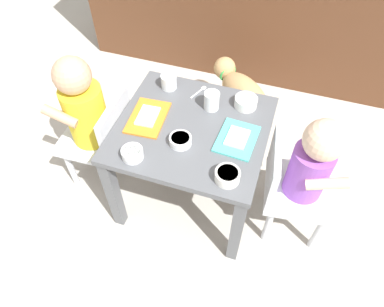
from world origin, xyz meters
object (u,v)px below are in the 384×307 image
(seated_child_left, at_px, (88,112))
(seated_child_right, at_px, (306,168))
(food_tray_left, at_px, (148,117))
(veggie_bowl_near, at_px, (132,153))
(cereal_bowl_left_side, at_px, (246,102))
(food_tray_right, at_px, (237,139))
(water_cup_right, at_px, (212,101))
(water_cup_left, at_px, (169,82))
(spoon_by_left_tray, at_px, (200,91))
(dining_table, at_px, (192,141))
(cereal_bowl_right_side, at_px, (227,176))
(veggie_bowl_far, at_px, (180,140))
(dog, at_px, (241,92))

(seated_child_left, height_order, seated_child_right, seated_child_left)
(seated_child_right, distance_m, food_tray_left, 0.63)
(veggie_bowl_near, xyz_separation_m, cereal_bowl_left_side, (0.32, 0.38, 0.00))
(food_tray_left, distance_m, food_tray_right, 0.36)
(seated_child_right, height_order, water_cup_right, seated_child_right)
(water_cup_left, bearing_deg, water_cup_right, -17.51)
(cereal_bowl_left_side, height_order, spoon_by_left_tray, cereal_bowl_left_side)
(dining_table, xyz_separation_m, food_tray_left, (-0.18, -0.01, 0.09))
(dining_table, height_order, water_cup_right, water_cup_right)
(food_tray_left, relative_size, water_cup_right, 2.82)
(food_tray_left, xyz_separation_m, cereal_bowl_right_side, (0.37, -0.19, 0.02))
(spoon_by_left_tray, bearing_deg, cereal_bowl_right_side, -60.93)
(food_tray_left, bearing_deg, spoon_by_left_tray, 56.10)
(water_cup_right, relative_size, veggie_bowl_near, 0.96)
(cereal_bowl_left_side, relative_size, cereal_bowl_right_side, 1.06)
(spoon_by_left_tray, bearing_deg, veggie_bowl_near, -106.04)
(seated_child_right, distance_m, water_cup_left, 0.65)
(water_cup_right, height_order, veggie_bowl_near, water_cup_right)
(food_tray_left, distance_m, water_cup_right, 0.26)
(food_tray_left, bearing_deg, seated_child_left, -178.31)
(spoon_by_left_tray, bearing_deg, food_tray_right, -45.41)
(seated_child_left, relative_size, food_tray_right, 3.60)
(seated_child_right, distance_m, spoon_by_left_tray, 0.53)
(veggie_bowl_far, bearing_deg, spoon_by_left_tray, 93.83)
(veggie_bowl_near, bearing_deg, seated_child_right, 18.12)
(cereal_bowl_right_side, height_order, veggie_bowl_far, cereal_bowl_right_side)
(food_tray_right, relative_size, cereal_bowl_right_side, 2.18)
(food_tray_right, bearing_deg, dining_table, 176.99)
(seated_child_left, relative_size, veggie_bowl_far, 8.15)
(water_cup_right, bearing_deg, seated_child_left, -163.63)
(dog, bearing_deg, seated_child_left, -133.77)
(veggie_bowl_near, bearing_deg, veggie_bowl_far, 39.51)
(food_tray_left, xyz_separation_m, spoon_by_left_tray, (0.14, 0.21, -0.00))
(seated_child_right, height_order, cereal_bowl_right_side, seated_child_right)
(spoon_by_left_tray, bearing_deg, seated_child_left, -151.83)
(food_tray_right, relative_size, veggie_bowl_far, 2.27)
(food_tray_right, height_order, cereal_bowl_right_side, cereal_bowl_right_side)
(seated_child_left, xyz_separation_m, seated_child_right, (0.90, 0.01, -0.02))
(dining_table, height_order, veggie_bowl_far, veggie_bowl_far)
(seated_child_right, xyz_separation_m, veggie_bowl_near, (-0.60, -0.20, 0.08))
(water_cup_left, bearing_deg, veggie_bowl_far, -61.89)
(water_cup_right, bearing_deg, veggie_bowl_near, -119.94)
(food_tray_left, height_order, spoon_by_left_tray, food_tray_left)
(seated_child_left, bearing_deg, cereal_bowl_right_side, -15.58)
(food_tray_left, xyz_separation_m, food_tray_right, (0.36, -0.00, 0.00))
(dining_table, height_order, seated_child_left, seated_child_left)
(dining_table, relative_size, seated_child_left, 0.86)
(seated_child_right, distance_m, veggie_bowl_far, 0.48)
(dining_table, height_order, veggie_bowl_near, veggie_bowl_near)
(veggie_bowl_far, bearing_deg, dining_table, 81.50)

